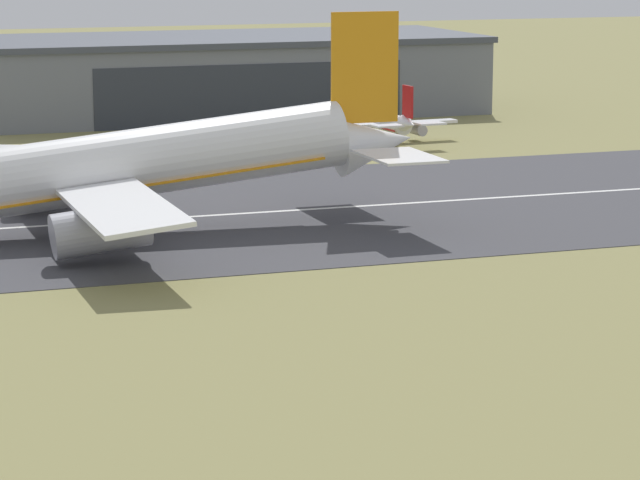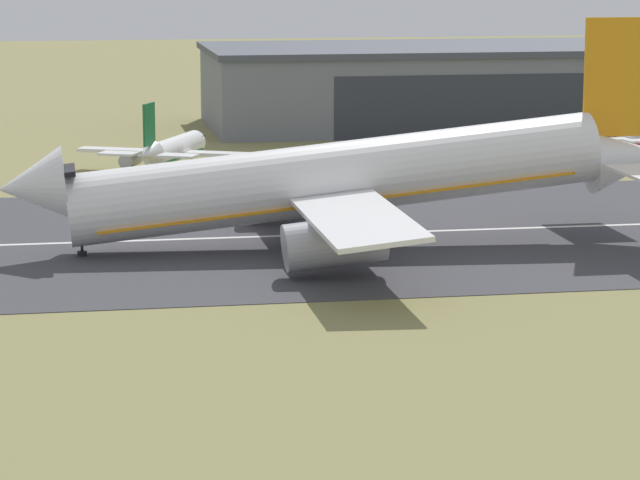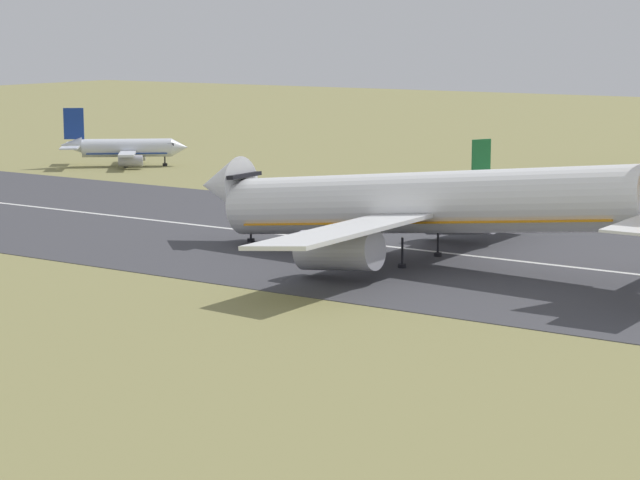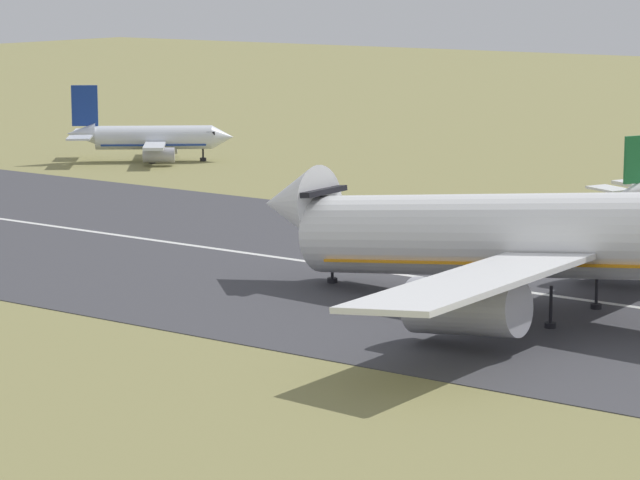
# 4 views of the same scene
# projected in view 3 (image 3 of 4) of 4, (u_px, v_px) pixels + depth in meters

# --- Properties ---
(ground_plane) EXTENTS (716.91, 716.91, 0.00)m
(ground_plane) POSITION_uv_depth(u_px,v_px,m) (373.00, 446.00, 71.62)
(ground_plane) COLOR olive
(airplane_landing) EXTENTS (60.08, 50.42, 19.91)m
(airplane_landing) POSITION_uv_depth(u_px,v_px,m) (429.00, 205.00, 125.83)
(airplane_landing) COLOR white
(airplane_landing) RESTS_ON ground_plane
(airplane_parked_west) EXTENTS (22.90, 20.27, 8.96)m
(airplane_parked_west) POSITION_uv_depth(u_px,v_px,m) (525.00, 182.00, 171.03)
(airplane_parked_west) COLOR white
(airplane_parked_west) RESTS_ON ground_plane
(airplane_parked_east) EXTENTS (21.53, 19.54, 10.07)m
(airplane_parked_east) POSITION_uv_depth(u_px,v_px,m) (125.00, 148.00, 214.39)
(airplane_parked_east) COLOR silver
(airplane_parked_east) RESTS_ON ground_plane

